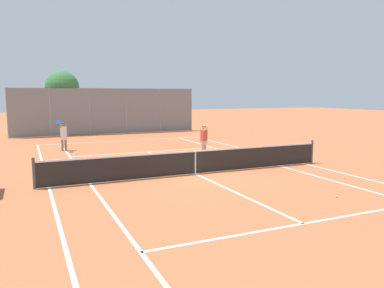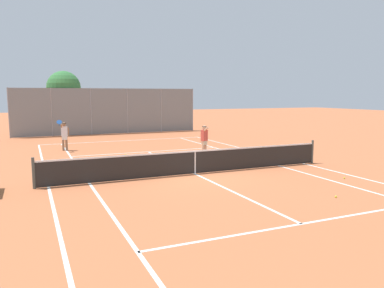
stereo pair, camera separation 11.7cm
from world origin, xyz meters
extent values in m
plane|color=#BC663D|center=(0.00, 0.00, 0.00)|extent=(120.00, 120.00, 0.00)
cube|color=silver|center=(0.00, 11.90, 0.00)|extent=(11.00, 0.10, 0.01)
cube|color=silver|center=(-5.50, 0.00, 0.00)|extent=(0.10, 23.80, 0.01)
cube|color=silver|center=(5.50, 0.00, 0.00)|extent=(0.10, 23.80, 0.01)
cube|color=silver|center=(-4.13, 0.00, 0.00)|extent=(0.10, 23.80, 0.01)
cube|color=silver|center=(4.13, 0.00, 0.00)|extent=(0.10, 23.80, 0.01)
cube|color=silver|center=(0.00, -6.40, 0.00)|extent=(8.26, 0.10, 0.01)
cube|color=silver|center=(0.00, 6.40, 0.00)|extent=(8.26, 0.10, 0.01)
cube|color=silver|center=(0.00, 0.00, 0.00)|extent=(0.10, 12.80, 0.01)
cylinder|color=#474C47|center=(-5.95, 0.00, 0.53)|extent=(0.10, 0.10, 1.07)
cylinder|color=#474C47|center=(5.95, 0.00, 0.53)|extent=(0.10, 0.10, 1.07)
cube|color=black|center=(0.00, 0.00, 0.46)|extent=(11.90, 0.02, 0.89)
cube|color=white|center=(0.00, 0.00, 0.92)|extent=(11.90, 0.03, 0.06)
cube|color=white|center=(0.00, 0.00, 0.44)|extent=(0.05, 0.03, 0.89)
cylinder|color=#936B4C|center=(-4.10, 8.74, 0.41)|extent=(0.13, 0.13, 0.82)
cylinder|color=#936B4C|center=(-4.28, 8.75, 0.41)|extent=(0.13, 0.13, 0.82)
cube|color=white|center=(-4.19, 8.74, 0.74)|extent=(0.29, 0.19, 0.24)
cube|color=white|center=(-4.19, 8.74, 1.10)|extent=(0.35, 0.22, 0.56)
sphere|color=#936B4C|center=(-4.19, 8.74, 1.49)|extent=(0.22, 0.22, 0.22)
cylinder|color=black|center=(-4.19, 8.74, 1.56)|extent=(0.23, 0.23, 0.02)
cylinder|color=#936B4C|center=(-3.97, 8.73, 1.04)|extent=(0.08, 0.08, 0.52)
cylinder|color=#936B4C|center=(-4.32, 8.61, 1.39)|extent=(0.10, 0.46, 0.35)
cylinder|color=#1E4C99|center=(-4.47, 8.36, 1.55)|extent=(0.05, 0.25, 0.22)
cylinder|color=#1E4C99|center=(-4.47, 8.24, 1.66)|extent=(0.29, 0.21, 0.23)
cylinder|color=#D8A884|center=(2.23, 3.68, 0.41)|extent=(0.13, 0.13, 0.82)
cylinder|color=#D8A884|center=(2.07, 3.60, 0.41)|extent=(0.13, 0.13, 0.82)
cube|color=beige|center=(2.15, 3.64, 0.74)|extent=(0.33, 0.28, 0.24)
cube|color=#D84C3F|center=(2.15, 3.64, 1.10)|extent=(0.39, 0.33, 0.56)
sphere|color=#D8A884|center=(2.15, 3.64, 1.49)|extent=(0.22, 0.22, 0.22)
cylinder|color=black|center=(2.15, 3.64, 1.56)|extent=(0.23, 0.23, 0.02)
cylinder|color=#D8A884|center=(2.34, 3.74, 1.04)|extent=(0.08, 0.08, 0.52)
cylinder|color=#D8A884|center=(2.09, 3.46, 1.39)|extent=(0.27, 0.44, 0.35)
sphere|color=#D1DB33|center=(4.81, -3.07, 0.03)|extent=(0.07, 0.07, 0.07)
sphere|color=#D1DB33|center=(-1.43, 5.74, 0.03)|extent=(0.07, 0.07, 0.07)
sphere|color=#D1DB33|center=(0.28, 1.53, 0.03)|extent=(0.07, 0.07, 0.07)
sphere|color=#D1DB33|center=(2.55, -4.94, 0.03)|extent=(0.07, 0.07, 0.07)
cylinder|color=gray|center=(-7.30, 16.83, 1.84)|extent=(0.08, 0.08, 3.67)
cylinder|color=gray|center=(-4.38, 16.83, 1.84)|extent=(0.08, 0.08, 3.67)
cylinder|color=gray|center=(-1.46, 16.83, 1.84)|extent=(0.08, 0.08, 3.67)
cylinder|color=gray|center=(1.46, 16.83, 1.84)|extent=(0.08, 0.08, 3.67)
cylinder|color=gray|center=(4.38, 16.83, 1.84)|extent=(0.08, 0.08, 3.67)
cylinder|color=gray|center=(7.30, 16.83, 1.84)|extent=(0.08, 0.08, 3.67)
cube|color=slate|center=(0.00, 16.83, 1.84)|extent=(14.60, 0.02, 3.63)
cylinder|color=brown|center=(-3.29, 18.34, 1.39)|extent=(0.23, 0.23, 2.78)
sphere|color=#387A3D|center=(-3.29, 18.34, 3.71)|extent=(2.64, 2.64, 2.64)
sphere|color=#387A3D|center=(-3.17, 18.67, 3.38)|extent=(1.74, 1.74, 1.74)
camera|label=1|loc=(-6.12, -13.37, 3.15)|focal=35.00mm
camera|label=2|loc=(-6.01, -13.42, 3.15)|focal=35.00mm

